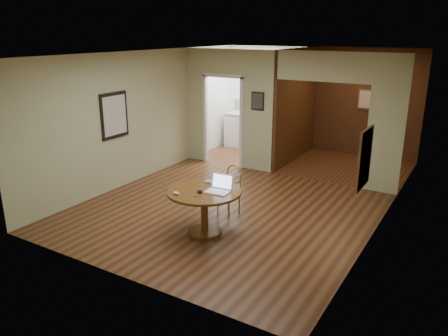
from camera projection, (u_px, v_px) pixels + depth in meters
The scene contains 11 objects.
floor at pixel (222, 212), 7.77m from camera, with size 5.00×5.00×0.00m, color #3F2012.
room_shell at pixel (274, 111), 10.14m from camera, with size 5.20×7.50×5.00m.
dining_table at pixel (204, 202), 6.81m from camera, with size 1.17×1.17×0.73m.
chair at pixel (231, 187), 7.57m from camera, with size 0.45×0.45×0.88m.
open_laptop at pixel (220, 187), 6.70m from camera, with size 0.38×0.33×0.25m.
closed_laptop at pixel (215, 183), 7.03m from camera, with size 0.35×0.23×0.03m, color silver.
mouse at pixel (176, 193), 6.56m from camera, with size 0.12×0.06×0.05m, color silver.
wine_glass at pixel (200, 190), 6.63m from camera, with size 0.09×0.09×0.10m, color white, non-canonical shape.
pen at pixel (198, 197), 6.48m from camera, with size 0.01×0.01×0.13m, color navy.
kitchen_cabinet at pixel (261, 132), 11.71m from camera, with size 2.06×0.60×0.94m.
grocery_bag at pixel (283, 112), 11.23m from camera, with size 0.28×0.24×0.28m, color beige.
Camera 1 is at (3.73, -6.11, 3.10)m, focal length 35.00 mm.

